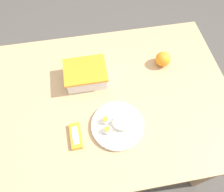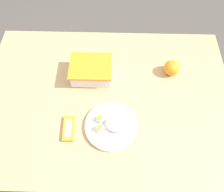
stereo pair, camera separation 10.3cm
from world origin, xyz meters
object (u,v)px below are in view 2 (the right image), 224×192
object	(u,v)px
orange_fruit	(172,68)
candy_bar	(69,128)
rice_plate	(112,125)
food_container	(91,71)

from	to	relation	value
orange_fruit	candy_bar	size ratio (longest dim) A/B	0.66
orange_fruit	candy_bar	bearing A→B (deg)	-146.10
orange_fruit	rice_plate	distance (m)	0.43
candy_bar	orange_fruit	bearing A→B (deg)	33.90
food_container	rice_plate	bearing A→B (deg)	-68.39
orange_fruit	rice_plate	xyz separation A→B (m)	(-0.30, -0.31, -0.02)
candy_bar	rice_plate	bearing A→B (deg)	5.33
rice_plate	orange_fruit	bearing A→B (deg)	46.30
food_container	candy_bar	world-z (taller)	food_container
orange_fruit	candy_bar	xyz separation A→B (m)	(-0.49, -0.33, -0.03)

